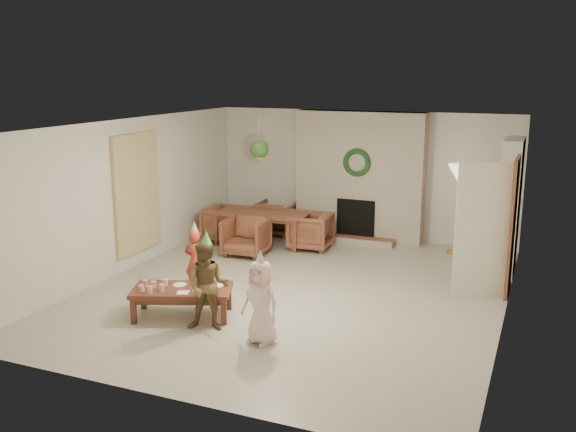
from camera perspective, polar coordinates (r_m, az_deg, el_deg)
The scene contains 56 objects.
floor at distance 9.67m, azimuth 0.73°, elevation -6.72°, with size 7.00×7.00×0.00m, color #B7B29E.
ceiling at distance 9.14m, azimuth 0.78°, elevation 8.20°, with size 7.00×7.00×0.00m, color white.
wall_back at distance 12.58m, azimuth 6.73°, elevation 3.71°, with size 7.00×7.00×0.00m, color silver.
wall_front at distance 6.33m, azimuth -11.24°, elevation -5.82°, with size 7.00×7.00×0.00m, color silver.
wall_left at distance 10.79m, azimuth -14.20°, elevation 1.84°, with size 7.00×7.00×0.00m, color silver.
wall_right at distance 8.69m, azimuth 19.42°, elevation -1.16°, with size 7.00×7.00×0.00m, color silver.
fireplace_mass at distance 12.39m, azimuth 6.48°, elevation 3.57°, with size 2.50×0.40×2.50m, color #5D2718.
fireplace_hearth at distance 12.32m, azimuth 5.88°, elevation -2.14°, with size 1.60×0.30×0.12m, color maroon.
fireplace_firebox at distance 12.38m, azimuth 6.15°, elevation -0.21°, with size 0.75×0.12×0.75m, color black.
fireplace_wreath at distance 12.13m, azimuth 6.21°, elevation 4.81°, with size 0.54×0.54×0.10m, color #18411D.
floor_lamp_base at distance 11.99m, azimuth 14.72°, elevation -3.15°, with size 0.30×0.30×0.03m, color gold.
floor_lamp_post at distance 11.81m, azimuth 14.93°, elevation 0.31°, with size 0.03×0.03×1.46m, color gold.
floor_lamp_shade at distance 11.68m, azimuth 15.13°, elevation 3.69°, with size 0.39×0.39×0.33m, color beige.
bookshelf_carcass at distance 10.98m, azimuth 19.31°, elevation 0.89°, with size 0.30×1.00×2.20m, color white.
bookshelf_shelf_a at distance 11.13m, azimuth 18.96°, elevation -2.37°, with size 0.30×0.92×0.03m, color white.
bookshelf_shelf_b at distance 11.03m, azimuth 19.11°, elevation -0.37°, with size 0.30×0.92×0.03m, color white.
bookshelf_shelf_c at distance 10.95m, azimuth 19.27°, elevation 1.67°, with size 0.30×0.92×0.03m, color white.
bookshelf_shelf_d at distance 10.88m, azimuth 19.42°, elevation 3.73°, with size 0.30×0.92×0.03m, color white.
books_row_lower at distance 10.95m, azimuth 18.85°, elevation -1.85°, with size 0.20×0.40×0.24m, color #B44A21.
books_row_mid at distance 11.05m, azimuth 19.08°, elevation 0.40°, with size 0.20×0.44×0.24m, color #274B90.
books_row_upper at distance 10.83m, azimuth 19.18°, elevation 2.26°, with size 0.20×0.36×0.22m, color #B78F27.
door_frame at distance 9.92m, azimuth 19.54°, elevation -0.85°, with size 0.05×0.86×2.04m, color brown.
door_leaf at distance 9.58m, azimuth 17.13°, elevation -1.27°, with size 0.05×0.80×2.00m, color beige.
curtain_panel at distance 10.92m, azimuth -13.41°, elevation 2.02°, with size 0.06×1.20×2.00m, color beige.
dining_table at distance 12.11m, azimuth -2.35°, elevation -1.13°, with size 1.76×0.98×0.62m, color brown.
dining_chair_near at distance 11.41m, azimuth -3.79°, elevation -1.87°, with size 0.73×0.75×0.68m, color brown.
dining_chair_far at distance 12.80m, azimuth -1.08°, elevation -0.19°, with size 0.73×0.75×0.68m, color brown.
dining_chair_left at distance 12.40m, azimuth -5.68°, elevation -0.69°, with size 0.73×0.75×0.68m, color brown.
dining_chair_right at distance 11.79m, azimuth 2.02°, elevation -1.36°, with size 0.73×0.75×0.68m, color brown.
hanging_plant_cord at distance 11.06m, azimuth -2.60°, elevation 7.21°, with size 0.01×0.01×0.70m, color tan.
hanging_plant_pot at distance 11.10m, azimuth -2.59°, elevation 5.41°, with size 0.16×0.16×0.12m, color #AE6C38.
hanging_plant_foliage at distance 11.08m, azimuth -2.59°, elevation 6.03°, with size 0.32×0.32×0.32m, color #1F4818.
coffee_table_top at distance 8.70m, azimuth -9.52°, elevation -6.60°, with size 1.32×0.66×0.06m, color #5C2D1E.
coffee_table_apron at distance 8.72m, azimuth -9.51°, elevation -7.04°, with size 1.22×0.56×0.08m, color #5C2D1E.
coffee_leg_fl at distance 8.66m, azimuth -13.74°, elevation -8.32°, with size 0.07×0.07×0.34m, color #5C2D1E.
coffee_leg_fr at distance 8.42m, azimuth -5.79°, elevation -8.61°, with size 0.07×0.07×0.34m, color #5C2D1E.
coffee_leg_bl at distance 9.14m, azimuth -12.86°, elevation -7.11°, with size 0.07×0.07×0.34m, color #5C2D1E.
coffee_leg_br at distance 8.92m, azimuth -5.35°, elevation -7.34°, with size 0.07×0.07×0.34m, color #5C2D1E.
cup_a at distance 8.64m, azimuth -13.05°, elevation -6.35°, with size 0.07×0.07×0.09m, color white.
cup_b at distance 8.83m, azimuth -12.72°, elevation -5.92°, with size 0.07×0.07×0.09m, color white.
cup_c at distance 8.57m, azimuth -12.34°, elevation -6.49°, with size 0.07×0.07×0.09m, color white.
cup_d at distance 8.75m, azimuth -12.03°, elevation -6.05°, with size 0.07×0.07×0.09m, color white.
cup_e at distance 8.61m, azimuth -11.29°, elevation -6.34°, with size 0.07×0.07×0.09m, color white.
cup_f at distance 8.80m, azimuth -11.00°, elevation -5.91°, with size 0.07×0.07×0.09m, color white.
plate_a at distance 8.81m, azimuth -9.71°, elevation -6.11°, with size 0.18×0.18×0.01m, color white.
plate_b at distance 8.55m, azimuth -7.99°, elevation -6.65°, with size 0.18×0.18×0.01m, color white.
plate_c at distance 8.70m, azimuth -6.44°, elevation -6.24°, with size 0.18×0.18×0.01m, color white.
food_scoop at distance 8.53m, azimuth -7.99°, elevation -6.40°, with size 0.07×0.07×0.07m, color tan.
napkin_left at distance 8.51m, azimuth -9.43°, elevation -6.81°, with size 0.15×0.15×0.01m, color #FFBBD3.
napkin_right at distance 8.79m, azimuth -7.03°, elevation -6.06°, with size 0.15×0.15×0.01m, color #FFBBD3.
child_red at distance 9.52m, azimuth -8.31°, elevation -4.10°, with size 0.36×0.23×0.98m, color #BB3C28.
party_hat_red at distance 9.38m, azimuth -8.42°, elevation -1.01°, with size 0.13×0.13×0.18m, color #C8CD44.
child_plaid at distance 8.16m, azimuth -7.23°, elevation -6.27°, with size 0.57×0.44×1.17m, color brown.
party_hat_plaid at distance 7.97m, azimuth -7.36°, elevation -2.00°, with size 0.14×0.14×0.19m, color #52C057.
child_pink at distance 7.74m, azimuth -2.47°, elevation -7.75°, with size 0.51×0.33×1.05m, color #FFCDCB.
party_hat_pink at distance 7.56m, azimuth -2.51°, elevation -3.74°, with size 0.14×0.14×0.19m, color #BAB8C0.
Camera 1 is at (3.40, -8.45, 3.27)m, focal length 39.52 mm.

